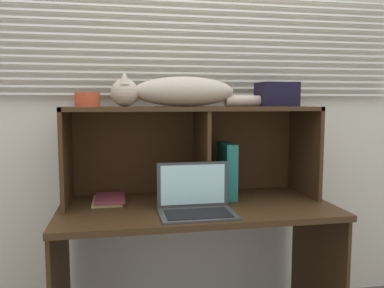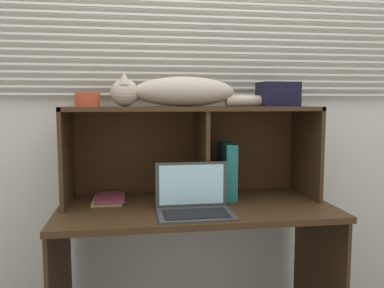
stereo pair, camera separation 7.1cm
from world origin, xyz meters
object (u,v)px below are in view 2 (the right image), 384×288
Objects in this scene: cat at (177,92)px; small_basket at (88,100)px; binder_upright at (227,170)px; laptop at (194,203)px; book_stack at (109,199)px; storage_box at (278,94)px.

cat reaches higher than small_basket.
cat reaches higher than binder_upright.
laptop is 1.50× the size of book_stack.
book_stack is (-0.37, 0.00, -0.56)m from cat.
binder_upright is at bearing 0.00° from small_basket.
cat reaches higher than book_stack.
storage_box is at bearing 28.37° from laptop.
storage_box is (0.92, -0.00, 0.55)m from book_stack.
laptop is at bearing -28.40° from small_basket.
cat is 2.52× the size of laptop.
laptop is 1.17× the size of binder_upright.
binder_upright is at bearing -0.24° from book_stack.
binder_upright is (0.28, -0.00, -0.43)m from cat.
cat is 3.77× the size of book_stack.
laptop is at bearing -129.77° from binder_upright.
cat is at bearing -0.43° from book_stack.
book_stack is 1.88× the size of small_basket.
storage_box is (0.28, 0.00, 0.42)m from binder_upright.
storage_box is (0.51, 0.28, 0.52)m from laptop.
laptop is 1.77× the size of storage_box.
storage_box reaches higher than binder_upright.
binder_upright is at bearing -0.00° from cat.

